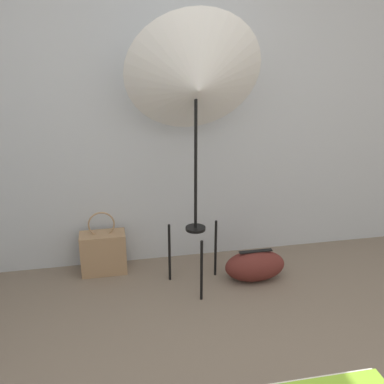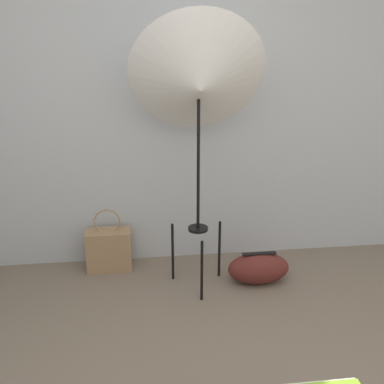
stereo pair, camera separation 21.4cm
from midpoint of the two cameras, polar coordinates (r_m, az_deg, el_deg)
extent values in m
cube|color=#B7BCC1|center=(3.47, -1.46, 11.37)|extent=(8.00, 0.05, 2.60)
cylinder|color=black|center=(3.17, 3.22, -10.03)|extent=(0.02, 0.02, 0.46)
cylinder|color=black|center=(3.42, -0.70, -7.65)|extent=(0.02, 0.02, 0.46)
cylinder|color=black|center=(3.48, 5.28, -7.29)|extent=(0.02, 0.02, 0.46)
cylinder|color=black|center=(3.25, 2.66, -4.70)|extent=(0.15, 0.15, 0.02)
cylinder|color=black|center=(3.07, 2.81, 4.13)|extent=(0.02, 0.02, 1.04)
cone|color=white|center=(2.98, 2.98, 13.77)|extent=(0.92, 0.62, 0.90)
cube|color=#9E7A56|center=(3.64, -8.83, -7.30)|extent=(0.35, 0.18, 0.33)
torus|color=#9E7A56|center=(3.53, -9.03, -3.76)|extent=(0.20, 0.01, 0.20)
ellipsoid|color=#5B231E|center=(3.48, 10.21, -9.53)|extent=(0.47, 0.24, 0.24)
cube|color=black|center=(3.42, 10.34, -7.72)|extent=(0.26, 0.04, 0.01)
camera|label=1|loc=(0.11, -87.89, 0.76)|focal=42.00mm
camera|label=2|loc=(0.11, 92.11, -0.76)|focal=42.00mm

